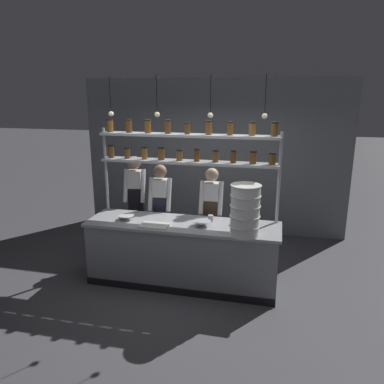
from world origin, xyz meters
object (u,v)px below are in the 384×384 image
(spice_shelf_unit, at_px, (188,152))
(prep_bowl_center_front, at_px, (202,224))
(chef_center, at_px, (161,208))
(prep_bowl_near_left, at_px, (126,218))
(chef_right, at_px, (211,212))
(serving_cup_by_board, at_px, (211,218))
(serving_cup_front, at_px, (235,222))
(chef_left, at_px, (136,199))
(cutting_board, at_px, (155,226))
(container_stack, at_px, (245,210))

(spice_shelf_unit, height_order, prep_bowl_center_front, spice_shelf_unit)
(chef_center, bearing_deg, prep_bowl_near_left, -122.42)
(chef_center, height_order, prep_bowl_near_left, chef_center)
(chef_right, height_order, serving_cup_by_board, chef_right)
(serving_cup_front, bearing_deg, chef_left, 158.27)
(cutting_board, bearing_deg, chef_left, 123.64)
(prep_bowl_center_front, distance_m, serving_cup_front, 0.47)
(spice_shelf_unit, height_order, serving_cup_by_board, spice_shelf_unit)
(spice_shelf_unit, height_order, cutting_board, spice_shelf_unit)
(prep_bowl_near_left, bearing_deg, spice_shelf_unit, 24.69)
(container_stack, bearing_deg, prep_bowl_center_front, 161.77)
(chef_center, relative_size, prep_bowl_near_left, 7.10)
(serving_cup_front, bearing_deg, chef_right, 129.96)
(cutting_board, xyz_separation_m, serving_cup_by_board, (0.71, 0.37, 0.04))
(spice_shelf_unit, bearing_deg, chef_right, 43.28)
(container_stack, relative_size, serving_cup_front, 8.26)
(chef_left, bearing_deg, cutting_board, -65.78)
(container_stack, distance_m, prep_bowl_center_front, 0.70)
(spice_shelf_unit, bearing_deg, container_stack, -33.44)
(chef_center, relative_size, serving_cup_by_board, 17.23)
(chef_center, distance_m, container_stack, 1.66)
(spice_shelf_unit, xyz_separation_m, chef_left, (-1.01, 0.47, -0.89))
(spice_shelf_unit, relative_size, prep_bowl_near_left, 11.47)
(chef_center, relative_size, prep_bowl_center_front, 6.31)
(serving_cup_front, bearing_deg, prep_bowl_near_left, -174.35)
(chef_center, bearing_deg, chef_left, 151.16)
(spice_shelf_unit, distance_m, serving_cup_front, 1.19)
(container_stack, xyz_separation_m, serving_cup_by_board, (-0.52, 0.41, -0.29))
(spice_shelf_unit, bearing_deg, prep_bowl_center_front, -53.40)
(chef_left, relative_size, cutting_board, 4.25)
(container_stack, bearing_deg, chef_center, 148.99)
(chef_left, height_order, prep_bowl_center_front, chef_left)
(chef_left, xyz_separation_m, cutting_board, (0.68, -1.02, -0.05))
(chef_center, xyz_separation_m, serving_cup_front, (1.23, -0.47, 0.03))
(chef_right, distance_m, container_stack, 1.11)
(prep_bowl_center_front, height_order, serving_cup_front, serving_cup_front)
(serving_cup_front, bearing_deg, chef_center, 158.99)
(container_stack, bearing_deg, cutting_board, 178.20)
(spice_shelf_unit, bearing_deg, cutting_board, -121.02)
(prep_bowl_near_left, distance_m, prep_bowl_center_front, 1.11)
(serving_cup_front, bearing_deg, spice_shelf_unit, 162.92)
(chef_center, bearing_deg, container_stack, -36.42)
(container_stack, height_order, prep_bowl_near_left, container_stack)
(chef_right, distance_m, serving_cup_by_board, 0.47)
(chef_left, xyz_separation_m, serving_cup_by_board, (1.39, -0.65, -0.02))
(chef_right, distance_m, cutting_board, 1.05)
(chef_right, xyz_separation_m, serving_cup_by_board, (0.07, -0.46, 0.05))
(chef_right, distance_m, serving_cup_front, 0.67)
(spice_shelf_unit, height_order, prep_bowl_near_left, spice_shelf_unit)
(chef_left, relative_size, container_stack, 2.54)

